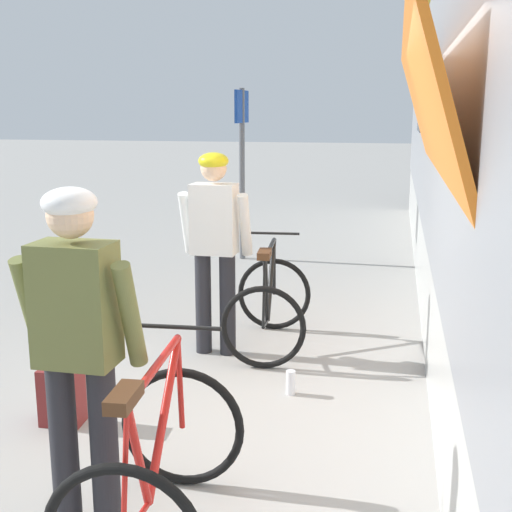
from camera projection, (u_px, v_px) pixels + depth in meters
The scene contains 8 objects.
ground_plane at pixel (245, 431), 4.45m from camera, with size 80.00×80.00×0.00m, color #A09E99.
cyclist_near_in_olive at pixel (78, 333), 3.20m from camera, with size 0.61×0.31×1.76m.
cyclist_far_in_white at pixel (215, 236), 5.67m from camera, with size 0.61×0.31×1.76m.
bicycle_near_red at pixel (156, 467), 3.23m from camera, with size 0.79×1.12×0.99m.
bicycle_far_black at pixel (269, 305), 5.94m from camera, with size 0.80×1.13×0.99m.
backpack_on_platform at pixel (62, 396), 4.52m from camera, with size 0.28×0.18×0.40m, color maroon.
water_bottle_near_the_bikes at pixel (291, 383), 5.01m from camera, with size 0.07×0.07×0.19m, color silver.
platform_sign_post at pixel (242, 145), 9.27m from camera, with size 0.08×0.70×2.40m.
Camera 1 is at (0.91, -3.99, 2.11)m, focal length 46.56 mm.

